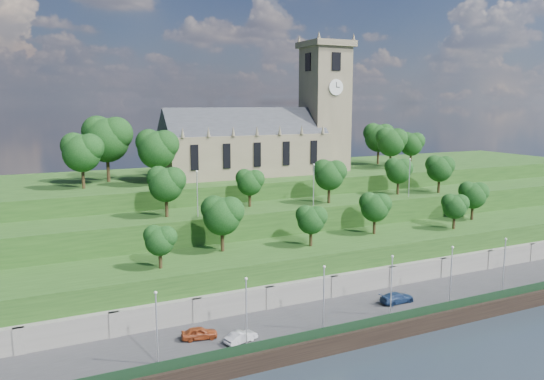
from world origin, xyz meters
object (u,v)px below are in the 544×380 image
car_middle (241,337)px  car_left (199,333)px  car_right (397,298)px  church (267,136)px

car_middle → car_left: bearing=37.4°
car_right → car_left: bearing=88.0°
church → car_right: 44.98m
church → car_middle: 52.24m
car_middle → car_right: 23.87m
church → car_left: 51.86m
car_left → car_middle: size_ratio=1.04×
car_right → church: bearing=0.7°
church → car_left: size_ratio=9.30×
car_left → car_middle: bearing=-114.9°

